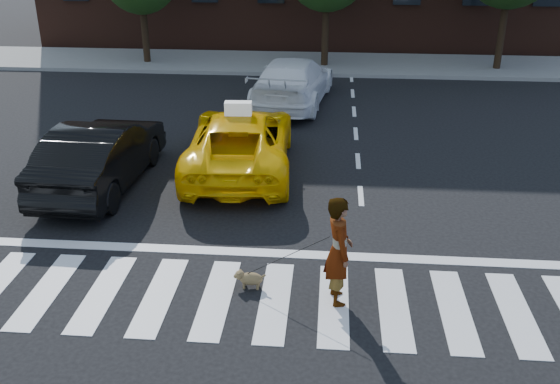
% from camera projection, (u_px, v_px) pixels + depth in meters
% --- Properties ---
extents(ground, '(120.00, 120.00, 0.00)m').
position_uv_depth(ground, '(275.00, 301.00, 10.58)').
color(ground, black).
rests_on(ground, ground).
extents(crosswalk, '(13.00, 2.40, 0.01)m').
position_uv_depth(crosswalk, '(275.00, 301.00, 10.58)').
color(crosswalk, silver).
rests_on(crosswalk, ground).
extents(stop_line, '(12.00, 0.30, 0.01)m').
position_uv_depth(stop_line, '(282.00, 254.00, 12.03)').
color(stop_line, silver).
rests_on(stop_line, ground).
extents(sidewalk_far, '(30.00, 4.00, 0.15)m').
position_uv_depth(sidewalk_far, '(313.00, 64.00, 26.41)').
color(sidewalk_far, slate).
rests_on(sidewalk_far, ground).
extents(taxi, '(2.82, 5.57, 1.51)m').
position_uv_depth(taxi, '(240.00, 141.00, 15.63)').
color(taxi, '#F9BE05').
rests_on(taxi, ground).
extents(black_sedan, '(1.86, 4.89, 1.59)m').
position_uv_depth(black_sedan, '(101.00, 154.00, 14.69)').
color(black_sedan, black).
rests_on(black_sedan, ground).
extents(white_suv, '(2.86, 5.64, 1.57)m').
position_uv_depth(white_suv, '(293.00, 81.00, 20.91)').
color(white_suv, white).
rests_on(white_suv, ground).
extents(woman, '(0.60, 0.78, 1.92)m').
position_uv_depth(woman, '(339.00, 251.00, 10.22)').
color(woman, '#999999').
rests_on(woman, ground).
extents(dog, '(0.57, 0.24, 0.33)m').
position_uv_depth(dog, '(249.00, 278.00, 10.89)').
color(dog, '#986A4D').
rests_on(dog, ground).
extents(taxi_sign, '(0.67, 0.32, 0.32)m').
position_uv_depth(taxi_sign, '(238.00, 108.00, 15.07)').
color(taxi_sign, white).
rests_on(taxi_sign, taxi).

